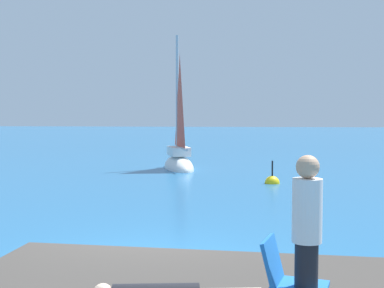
{
  "coord_description": "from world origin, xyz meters",
  "views": [
    {
      "loc": [
        1.58,
        -8.99,
        2.69
      ],
      "look_at": [
        -0.44,
        11.73,
        1.37
      ],
      "focal_mm": 48.59,
      "sensor_mm": 36.0,
      "label": 1
    }
  ],
  "objects_px": {
    "person_standing": "(307,235)",
    "marker_buoy": "(272,183)",
    "sailboat_near": "(179,161)",
    "beach_chair": "(287,276)"
  },
  "relations": [
    {
      "from": "sailboat_near",
      "to": "beach_chair",
      "type": "relative_size",
      "value": 8.59
    },
    {
      "from": "beach_chair",
      "to": "marker_buoy",
      "type": "bearing_deg",
      "value": 102.22
    },
    {
      "from": "sailboat_near",
      "to": "person_standing",
      "type": "bearing_deg",
      "value": 172.76
    },
    {
      "from": "person_standing",
      "to": "sailboat_near",
      "type": "bearing_deg",
      "value": 87.88
    },
    {
      "from": "sailboat_near",
      "to": "person_standing",
      "type": "height_order",
      "value": "sailboat_near"
    },
    {
      "from": "sailboat_near",
      "to": "marker_buoy",
      "type": "relative_size",
      "value": 6.06
    },
    {
      "from": "person_standing",
      "to": "marker_buoy",
      "type": "bearing_deg",
      "value": 75.31
    },
    {
      "from": "beach_chair",
      "to": "sailboat_near",
      "type": "bearing_deg",
      "value": 115.02
    },
    {
      "from": "person_standing",
      "to": "beach_chair",
      "type": "distance_m",
      "value": 0.46
    },
    {
      "from": "sailboat_near",
      "to": "beach_chair",
      "type": "bearing_deg",
      "value": 172.32
    }
  ]
}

